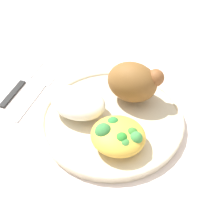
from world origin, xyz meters
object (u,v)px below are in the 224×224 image
plate (112,119)px  fork (37,94)px  mac_cheese_with_broccoli (118,135)px  knife (23,81)px  rice_pile (78,103)px  roasted_chicken (134,82)px

plate → fork: 0.17m
mac_cheese_with_broccoli → knife: (-0.25, 0.08, -0.03)m
rice_pile → mac_cheese_with_broccoli: rice_pile is taller
mac_cheese_with_broccoli → knife: bearing=161.3°
rice_pile → mac_cheese_with_broccoli: (0.09, -0.04, -0.00)m
fork → mac_cheese_with_broccoli: bearing=-17.6°
roasted_chicken → rice_pile: 0.11m
rice_pile → roasted_chicken: bearing=43.0°
roasted_chicken → rice_pile: bearing=-137.0°
roasted_chicken → knife: roasted_chicken is taller
plate → rice_pile: 0.07m
rice_pile → mac_cheese_with_broccoli: 0.10m
mac_cheese_with_broccoli → knife: size_ratio=0.48×
roasted_chicken → plate: bearing=-106.0°
roasted_chicken → rice_pile: (-0.08, -0.07, -0.02)m
roasted_chicken → mac_cheese_with_broccoli: bearing=-82.2°
fork → plate: bearing=-3.6°
roasted_chicken → rice_pile: roasted_chicken is taller
plate → mac_cheese_with_broccoli: bearing=-58.2°
knife → plate: bearing=-8.2°
fork → knife: knife is taller
mac_cheese_with_broccoli → plate: bearing=121.8°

